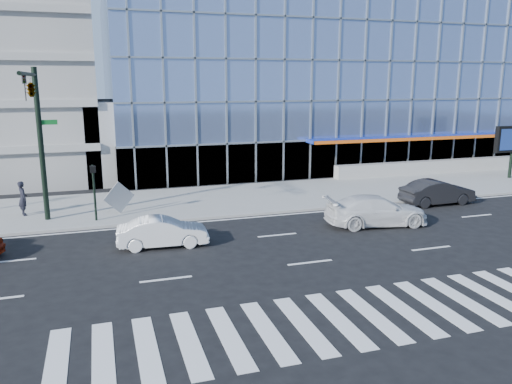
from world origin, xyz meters
The scene contains 12 objects.
ground centered at (0.00, 0.00, 0.00)m, with size 160.00×160.00×0.00m, color black.
sidewalk centered at (0.00, 8.00, 0.07)m, with size 120.00×8.00×0.15m, color gray.
theatre_building centered at (14.00, 26.00, 7.50)m, with size 42.00×26.00×15.00m, color #6C84B5.
ramp_block centered at (-6.00, 18.00, 3.00)m, with size 6.00×8.00×6.00m, color gray.
retaining_wall centered at (24.00, 11.60, 0.65)m, with size 30.00×0.80×1.00m, color gray.
traffic_signal centered at (-11.00, 4.57, 6.16)m, with size 1.14×5.74×8.00m.
ped_signal_post centered at (-8.50, 4.94, 2.14)m, with size 0.30×0.33×3.00m.
white_suv centered at (5.58, 0.13, 0.79)m, with size 2.20×5.41×1.57m, color silver.
white_sedan centered at (-5.58, 0.02, 0.68)m, with size 1.44×4.12×1.36m, color white.
dark_sedan centered at (11.58, 3.00, 0.76)m, with size 1.61×4.61×1.52m, color black.
pedestrian centered at (-12.32, 7.32, 1.11)m, with size 0.70×0.46×1.92m, color black.
tilted_panel centered at (-7.22, 6.13, 1.07)m, with size 1.30×0.06×1.30m, color #A7A7A7.
Camera 1 is at (-8.14, -22.15, 7.42)m, focal length 35.00 mm.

